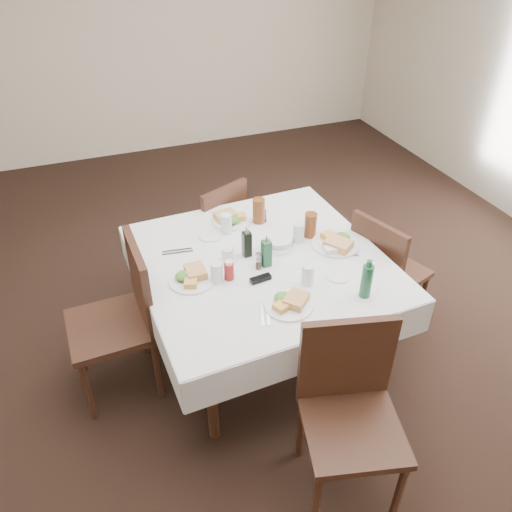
{
  "coord_description": "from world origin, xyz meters",
  "views": [
    {
      "loc": [
        -0.85,
        -2.41,
        2.53
      ],
      "look_at": [
        0.02,
        -0.15,
        0.8
      ],
      "focal_mm": 35.0,
      "sensor_mm": 36.0,
      "label": 1
    }
  ],
  "objects_px": {
    "water_w": "(217,272)",
    "ketchup_bottle": "(229,271)",
    "water_n": "(226,224)",
    "chair_east": "(383,267)",
    "bread_basket": "(278,242)",
    "dining_table": "(261,269)",
    "water_e": "(299,232)",
    "oil_cruet_dark": "(247,243)",
    "chair_south": "(349,401)",
    "green_bottle": "(367,280)",
    "oil_cruet_green": "(266,252)",
    "chair_west": "(124,311)",
    "coffee_mug": "(228,254)",
    "chair_north": "(217,227)",
    "water_s": "(308,275)"
  },
  "relations": [
    {
      "from": "ketchup_bottle",
      "to": "water_w",
      "type": "bearing_deg",
      "value": 178.4
    },
    {
      "from": "bread_basket",
      "to": "ketchup_bottle",
      "type": "height_order",
      "value": "ketchup_bottle"
    },
    {
      "from": "water_s",
      "to": "water_w",
      "type": "distance_m",
      "value": 0.51
    },
    {
      "from": "ketchup_bottle",
      "to": "water_s",
      "type": "bearing_deg",
      "value": -27.07
    },
    {
      "from": "chair_north",
      "to": "water_n",
      "type": "xyz_separation_m",
      "value": [
        -0.08,
        -0.49,
        0.33
      ]
    },
    {
      "from": "dining_table",
      "to": "chair_east",
      "type": "xyz_separation_m",
      "value": [
        0.86,
        -0.06,
        -0.17
      ]
    },
    {
      "from": "chair_east",
      "to": "water_n",
      "type": "xyz_separation_m",
      "value": [
        -0.96,
        0.43,
        0.31
      ]
    },
    {
      "from": "chair_west",
      "to": "water_e",
      "type": "relative_size",
      "value": 7.79
    },
    {
      "from": "water_w",
      "to": "ketchup_bottle",
      "type": "bearing_deg",
      "value": -1.6
    },
    {
      "from": "chair_south",
      "to": "water_s",
      "type": "distance_m",
      "value": 0.73
    },
    {
      "from": "chair_east",
      "to": "coffee_mug",
      "type": "xyz_separation_m",
      "value": [
        -1.05,
        0.14,
        0.28
      ]
    },
    {
      "from": "dining_table",
      "to": "oil_cruet_dark",
      "type": "height_order",
      "value": "oil_cruet_dark"
    },
    {
      "from": "bread_basket",
      "to": "oil_cruet_dark",
      "type": "bearing_deg",
      "value": -174.94
    },
    {
      "from": "water_e",
      "to": "ketchup_bottle",
      "type": "bearing_deg",
      "value": -158.43
    },
    {
      "from": "chair_west",
      "to": "oil_cruet_green",
      "type": "height_order",
      "value": "chair_west"
    },
    {
      "from": "oil_cruet_dark",
      "to": "green_bottle",
      "type": "distance_m",
      "value": 0.75
    },
    {
      "from": "chair_south",
      "to": "chair_east",
      "type": "bearing_deg",
      "value": 49.33
    },
    {
      "from": "chair_north",
      "to": "coffee_mug",
      "type": "height_order",
      "value": "chair_north"
    },
    {
      "from": "oil_cruet_green",
      "to": "dining_table",
      "type": "bearing_deg",
      "value": 97.29
    },
    {
      "from": "water_e",
      "to": "green_bottle",
      "type": "bearing_deg",
      "value": -79.76
    },
    {
      "from": "water_n",
      "to": "coffee_mug",
      "type": "xyz_separation_m",
      "value": [
        -0.09,
        -0.29,
        -0.03
      ]
    },
    {
      "from": "chair_west",
      "to": "chair_east",
      "type": "bearing_deg",
      "value": -3.83
    },
    {
      "from": "chair_north",
      "to": "chair_west",
      "type": "distance_m",
      "value": 1.15
    },
    {
      "from": "green_bottle",
      "to": "water_n",
      "type": "bearing_deg",
      "value": 120.06
    },
    {
      "from": "chair_west",
      "to": "water_e",
      "type": "distance_m",
      "value": 1.17
    },
    {
      "from": "dining_table",
      "to": "oil_cruet_dark",
      "type": "relative_size",
      "value": 7.23
    },
    {
      "from": "chair_north",
      "to": "bread_basket",
      "type": "distance_m",
      "value": 0.83
    },
    {
      "from": "chair_south",
      "to": "water_e",
      "type": "xyz_separation_m",
      "value": [
        0.22,
        1.08,
        0.27
      ]
    },
    {
      "from": "chair_north",
      "to": "coffee_mug",
      "type": "bearing_deg",
      "value": -101.65
    },
    {
      "from": "oil_cruet_green",
      "to": "coffee_mug",
      "type": "relative_size",
      "value": 1.9
    },
    {
      "from": "water_n",
      "to": "chair_east",
      "type": "bearing_deg",
      "value": -24.0
    },
    {
      "from": "bread_basket",
      "to": "coffee_mug",
      "type": "relative_size",
      "value": 1.76
    },
    {
      "from": "chair_south",
      "to": "chair_east",
      "type": "distance_m",
      "value": 1.21
    },
    {
      "from": "chair_south",
      "to": "green_bottle",
      "type": "height_order",
      "value": "green_bottle"
    },
    {
      "from": "water_n",
      "to": "oil_cruet_dark",
      "type": "height_order",
      "value": "oil_cruet_dark"
    },
    {
      "from": "chair_west",
      "to": "coffee_mug",
      "type": "xyz_separation_m",
      "value": [
        0.65,
        0.02,
        0.23
      ]
    },
    {
      "from": "dining_table",
      "to": "water_n",
      "type": "distance_m",
      "value": 0.4
    },
    {
      "from": "water_w",
      "to": "oil_cruet_green",
      "type": "distance_m",
      "value": 0.32
    },
    {
      "from": "chair_south",
      "to": "chair_west",
      "type": "distance_m",
      "value": 1.38
    },
    {
      "from": "chair_east",
      "to": "oil_cruet_dark",
      "type": "distance_m",
      "value": 0.99
    },
    {
      "from": "chair_south",
      "to": "water_n",
      "type": "relative_size",
      "value": 7.34
    },
    {
      "from": "bread_basket",
      "to": "chair_east",
      "type": "bearing_deg",
      "value": -12.52
    },
    {
      "from": "dining_table",
      "to": "chair_north",
      "type": "bearing_deg",
      "value": 91.78
    },
    {
      "from": "oil_cruet_green",
      "to": "chair_east",
      "type": "bearing_deg",
      "value": -0.2
    },
    {
      "from": "water_n",
      "to": "water_e",
      "type": "distance_m",
      "value": 0.47
    },
    {
      "from": "water_e",
      "to": "oil_cruet_green",
      "type": "xyz_separation_m",
      "value": [
        -0.29,
        -0.17,
        0.03
      ]
    },
    {
      "from": "chair_south",
      "to": "water_w",
      "type": "distance_m",
      "value": 0.99
    },
    {
      "from": "dining_table",
      "to": "chair_west",
      "type": "bearing_deg",
      "value": 176.64
    },
    {
      "from": "water_w",
      "to": "green_bottle",
      "type": "height_order",
      "value": "green_bottle"
    },
    {
      "from": "chair_north",
      "to": "chair_south",
      "type": "bearing_deg",
      "value": -86.92
    }
  ]
}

